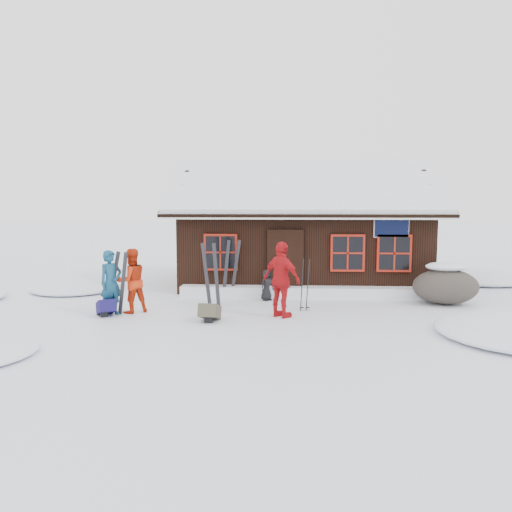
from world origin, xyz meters
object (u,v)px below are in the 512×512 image
Objects in this scene: backpack_blue at (106,310)px; skier_teal at (111,283)px; skier_orange_right at (282,280)px; boulder at (446,285)px; skier_orange_left at (131,281)px; skier_crouched at (267,285)px; backpack_olive at (210,315)px; ski_pair_left at (118,284)px; ski_poles at (305,286)px.

skier_teal is at bearing 8.86° from backpack_blue.
skier_orange_right reaches higher than skier_teal.
backpack_blue is (-9.14, -2.02, -0.39)m from boulder.
skier_crouched is (3.48, 1.83, -0.38)m from skier_orange_left.
skier_orange_right is 2.00m from backpack_olive.
boulder reaches higher than backpack_olive.
skier_orange_left reaches higher than boulder.
skier_orange_left is 1.00× the size of ski_pair_left.
skier_teal reaches higher than ski_poles.
skier_crouched is 0.54× the size of ski_pair_left.
boulder is 4.18m from ski_poles.
boulder is 1.28× the size of ski_poles.
skier_crouched is (3.92, 2.14, -0.38)m from skier_teal.
ski_poles is at bearing -19.48° from backpack_blue.
backpack_blue is (-0.11, -0.09, -0.69)m from skier_teal.
skier_teal is 2.97× the size of backpack_blue.
ski_pair_left is at bearing -43.82° from skier_teal.
ski_pair_left is 2.59m from backpack_olive.
skier_orange_left is 4.58m from ski_poles.
backpack_blue is at bearing 40.94° from skier_orange_right.
backpack_blue is (-0.28, -0.11, -0.65)m from ski_pair_left.
skier_orange_right is at bearing -49.98° from skier_teal.
skier_teal is at bearing -167.96° from boulder.
backpack_blue is 2.77m from backpack_olive.
ski_poles is (1.07, -1.31, 0.22)m from skier_crouched.
backpack_blue is at bearing -150.51° from ski_pair_left.
skier_teal is at bearing 164.20° from skier_crouched.
backpack_blue is (-4.03, -2.23, -0.31)m from skier_crouched.
backpack_olive is (2.62, -0.52, -0.68)m from skier_teal.
ski_pair_left is 0.72m from backpack_blue.
ski_pair_left is 3.01× the size of backpack_blue.
boulder is at bearing -17.21° from backpack_blue.
skier_teal is 4.38m from skier_orange_right.
ski_pair_left is 1.18× the size of ski_poles.
skier_orange_right is at bearing 22.65° from backpack_olive.
backpack_olive is (-1.30, -2.66, -0.30)m from skier_crouched.
ski_poles is at bearing 148.27° from skier_orange_left.
skier_orange_right is 5.04m from boulder.
ski_poles is (0.61, 0.82, -0.28)m from skier_orange_right.
skier_orange_right is (3.94, -0.30, 0.11)m from skier_orange_left.
boulder is (5.10, -0.21, 0.08)m from skier_crouched.
skier_crouched is 5.11m from boulder.
skier_orange_right is (4.37, 0.01, 0.12)m from skier_teal.
ski_poles is 2.41× the size of backpack_olive.
skier_crouched reaches higher than backpack_olive.
backpack_olive is (2.19, -0.83, -0.69)m from skier_orange_left.
skier_crouched is at bearing 177.60° from boulder.
boulder is 3.09× the size of backpack_olive.
skier_crouched is at bearing 169.53° from skier_orange_left.
ski_pair_left is (-8.85, -1.91, 0.26)m from boulder.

